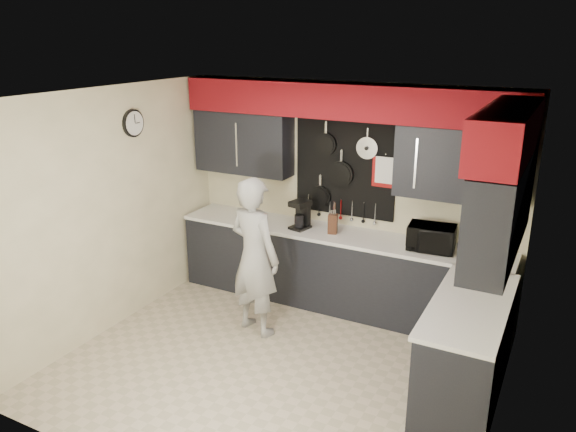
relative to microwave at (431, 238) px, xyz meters
The scene contains 10 objects.
ground 2.07m from the microwave, 127.20° to the right, with size 4.00×4.00×0.00m, color #C0B096.
back_wall_assembly 1.44m from the microwave, behind, with size 4.00×0.36×2.60m.
right_wall_assembly 1.65m from the microwave, 56.05° to the right, with size 0.36×3.50×2.60m.
left_wall_assembly 3.39m from the microwave, 155.46° to the right, with size 0.05×3.50×2.60m.
base_cabinets 0.88m from the microwave, 153.86° to the right, with size 3.95×2.20×0.92m.
microwave is the anchor object (origin of this frame).
knife_block 1.12m from the microwave, behind, with size 0.10×0.10×0.23m, color #391D12.
utensil_crock 1.16m from the microwave, behind, with size 0.12×0.12×0.16m, color white.
coffee_maker 1.52m from the microwave, behind, with size 0.23×0.26×0.34m.
person 1.87m from the microwave, 150.45° to the right, with size 0.63×0.41×1.73m, color #9E9E9C.
Camera 1 is at (2.29, -4.19, 3.12)m, focal length 35.00 mm.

